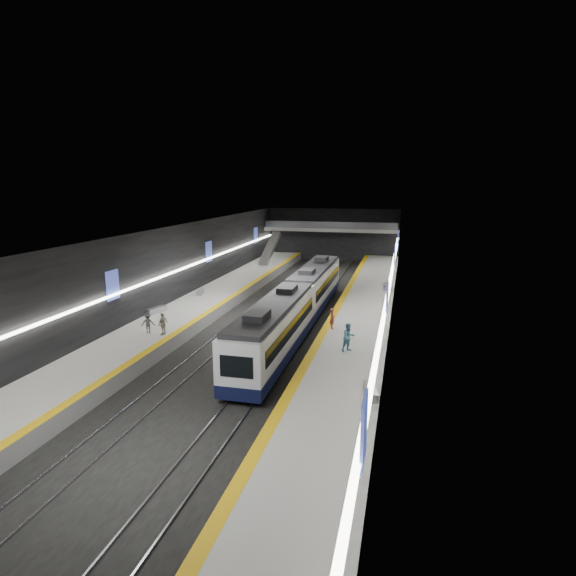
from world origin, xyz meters
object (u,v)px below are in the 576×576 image
(bench_left_near, at_px, (156,310))
(passenger_left_b, at_px, (148,323))
(bench_right_near, at_px, (371,391))
(bench_right_far, at_px, (386,287))
(passenger_left_a, at_px, (163,324))
(passenger_right_b, at_px, (349,338))
(train, at_px, (298,302))
(passenger_right_a, at_px, (332,319))
(bench_left_far, at_px, (200,292))
(escalator, at_px, (270,248))

(bench_left_near, distance_m, passenger_left_b, 5.77)
(bench_right_near, bearing_deg, bench_right_far, 79.67)
(bench_right_near, xyz_separation_m, passenger_left_a, (-15.46, 6.76, 0.58))
(bench_left_near, xyz_separation_m, passenger_right_b, (17.07, -5.72, 0.71))
(train, distance_m, passenger_right_a, 4.31)
(passenger_left_a, distance_m, passenger_left_b, 1.30)
(bench_left_far, xyz_separation_m, passenger_left_a, (2.75, -12.74, 0.62))
(bench_left_far, relative_size, passenger_left_b, 1.10)
(bench_left_far, height_order, passenger_right_a, passenger_right_a)
(bench_left_near, xyz_separation_m, bench_right_near, (19.00, -12.19, -0.00))
(escalator, relative_size, bench_right_near, 4.06)
(passenger_left_a, bearing_deg, train, 142.29)
(escalator, relative_size, bench_left_far, 4.73)
(bench_right_near, bearing_deg, escalator, 101.58)
(bench_left_far, distance_m, passenger_left_a, 13.05)
(bench_right_far, bearing_deg, bench_left_near, -147.35)
(passenger_right_b, xyz_separation_m, passenger_left_a, (-13.53, 0.29, -0.13))
(passenger_right_a, relative_size, passenger_left_a, 0.96)
(escalator, distance_m, passenger_left_a, 34.14)
(train, xyz_separation_m, passenger_left_b, (-9.75, -7.04, -0.43))
(train, xyz_separation_m, escalator, (-10.00, 26.90, 0.70))
(passenger_right_b, bearing_deg, bench_left_far, 99.25)
(bench_right_far, xyz_separation_m, passenger_left_b, (-16.44, -19.46, 0.52))
(bench_left_far, xyz_separation_m, passenger_left_b, (1.46, -12.60, 0.56))
(train, bearing_deg, bench_right_near, -63.35)
(passenger_right_a, bearing_deg, passenger_left_a, 90.93)
(bench_right_near, distance_m, passenger_left_b, 18.13)
(escalator, distance_m, bench_left_far, 21.45)
(train, distance_m, escalator, 28.71)
(bench_right_near, relative_size, bench_right_far, 0.96)
(bench_left_near, distance_m, bench_right_far, 23.45)
(escalator, bearing_deg, train, -69.61)
(train, relative_size, passenger_left_b, 19.62)
(bench_left_far, relative_size, passenger_right_b, 0.89)
(escalator, xyz_separation_m, bench_left_near, (-2.00, -28.66, -1.66))
(train, xyz_separation_m, bench_left_near, (-12.00, -1.76, -0.96))
(bench_right_far, height_order, passenger_left_a, passenger_left_a)
(escalator, relative_size, passenger_right_b, 4.20)
(bench_left_near, height_order, passenger_right_b, passenger_right_b)
(train, bearing_deg, passenger_right_b, -55.85)
(passenger_right_a, relative_size, passenger_right_b, 0.83)
(escalator, height_order, passenger_right_a, escalator)
(bench_left_far, bearing_deg, passenger_left_a, -90.74)
(train, height_order, passenger_right_a, train)
(escalator, bearing_deg, passenger_right_a, -65.87)
(passenger_left_a, bearing_deg, passenger_left_b, -84.32)
(passenger_right_b, bearing_deg, passenger_right_a, 68.68)
(bench_right_far, xyz_separation_m, passenger_right_a, (-3.40, -15.17, 0.54))
(train, bearing_deg, bench_left_near, -171.67)
(passenger_right_a, bearing_deg, bench_left_near, 66.52)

